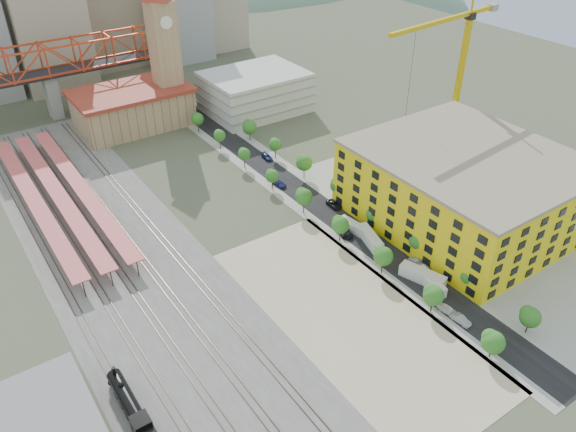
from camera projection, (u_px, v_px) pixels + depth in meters
ground at (281, 235)px, 138.83m from camera, size 400.00×400.00×0.00m
ballast_strip at (115, 250)px, 133.82m from camera, size 36.00×165.00×0.06m
dirt_lot at (350, 315)px, 115.34m from camera, size 28.00×67.00×0.06m
street_asphalt at (299, 191)px, 156.64m from camera, size 12.00×170.00×0.06m
sidewalk_west at (282, 196)px, 154.05m from camera, size 3.00×170.00×0.04m
sidewalk_east at (314, 185)px, 159.25m from camera, size 3.00×170.00×0.04m
construction_pad at (467, 215)px, 146.35m from camera, size 50.00×90.00×0.06m
rail_tracks at (108, 252)px, 132.90m from camera, size 26.56×160.00×0.18m
platform_canopies at (57, 193)px, 148.10m from camera, size 16.00×80.00×4.12m
station_hall at (133, 107)px, 188.96m from camera, size 38.00×24.00×13.10m
clock_tower at (163, 37)px, 181.50m from camera, size 12.00×12.00×52.00m
parking_garage at (255, 92)px, 199.90m from camera, size 34.00×26.00×14.00m
truss_bridge at (45, 64)px, 188.52m from camera, size 94.00×9.60×25.60m
construction_building at (465, 187)px, 139.73m from camera, size 44.60×50.60×18.80m
street_trees at (320, 207)px, 149.81m from camera, size 15.40×124.40×8.00m
skyline at (100, 15)px, 227.23m from camera, size 133.00×46.00×60.00m
distant_hills at (124, 125)px, 382.49m from camera, size 647.00×264.00×227.00m
locomotive at (134, 413)px, 93.09m from camera, size 2.89×22.29×5.57m
tower_crane at (457, 57)px, 159.55m from camera, size 45.81×6.35×49.00m
site_trailer_a at (430, 282)px, 122.12m from camera, size 4.27×9.44×2.50m
site_trailer_b at (422, 276)px, 123.60m from camera, size 5.75×10.68×2.83m
site_trailer_c at (370, 238)px, 135.51m from camera, size 5.22×10.20×2.70m
site_trailer_d at (354, 227)px, 139.75m from camera, size 3.48×8.99×2.40m
car_0 at (448, 310)px, 115.59m from camera, size 2.56×4.79×1.55m
car_1 at (460, 320)px, 113.26m from camera, size 1.91×4.65×1.50m
car_2 at (344, 232)px, 138.59m from camera, size 3.48×6.04×1.59m
car_3 at (279, 183)px, 158.48m from camera, size 2.53×5.26×1.48m
car_4 at (426, 269)px, 126.59m from camera, size 1.87×4.63×1.58m
car_5 at (418, 263)px, 128.31m from camera, size 2.41×4.88×1.54m
car_6 at (334, 204)px, 149.38m from camera, size 2.47×5.11×1.40m
car_7 at (267, 157)px, 172.05m from camera, size 2.47×5.14×1.44m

